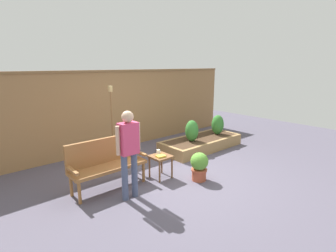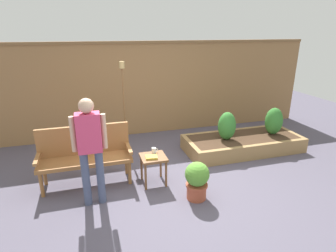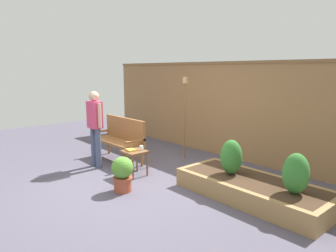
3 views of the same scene
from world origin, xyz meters
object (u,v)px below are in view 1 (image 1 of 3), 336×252
at_px(side_table, 161,160).
at_px(tiki_torch, 111,111).
at_px(garden_bench, 106,160).
at_px(shrub_near_bench, 192,131).
at_px(person_by_bench, 129,147).
at_px(cup_on_table, 158,152).
at_px(shrub_far_corner, 218,125).
at_px(book_on_table, 161,156).
at_px(potted_boxwood, 199,165).

xyz_separation_m(side_table, tiki_torch, (-0.23, 1.53, 0.84)).
bearing_deg(garden_bench, side_table, -19.19).
distance_m(shrub_near_bench, person_by_bench, 2.84).
bearing_deg(shrub_near_bench, cup_on_table, -159.92).
xyz_separation_m(shrub_near_bench, person_by_bench, (-2.62, -1.02, 0.35)).
distance_m(shrub_far_corner, tiki_torch, 3.17).
height_order(book_on_table, tiki_torch, tiki_torch).
bearing_deg(cup_on_table, potted_boxwood, -57.57).
bearing_deg(side_table, tiki_torch, 98.58).
height_order(side_table, cup_on_table, cup_on_table).
height_order(book_on_table, shrub_far_corner, shrub_far_corner).
xyz_separation_m(shrub_far_corner, person_by_bench, (-3.71, -1.02, 0.35)).
bearing_deg(cup_on_table, tiki_torch, 101.08).
height_order(potted_boxwood, shrub_far_corner, shrub_far_corner).
relative_size(cup_on_table, person_by_bench, 0.07).
bearing_deg(tiki_torch, shrub_far_corner, -14.96).
bearing_deg(person_by_bench, garden_bench, 98.19).
xyz_separation_m(potted_boxwood, tiki_torch, (-0.74, 2.13, 0.92)).
bearing_deg(potted_boxwood, shrub_far_corner, 30.47).
bearing_deg(shrub_far_corner, shrub_near_bench, 180.00).
bearing_deg(potted_boxwood, garden_bench, 147.99).
bearing_deg(person_by_bench, tiki_torch, 68.62).
xyz_separation_m(side_table, shrub_near_bench, (1.68, 0.72, 0.19)).
bearing_deg(cup_on_table, side_table, -109.02).
height_order(garden_bench, side_table, garden_bench).
distance_m(shrub_near_bench, tiki_torch, 2.17).
height_order(book_on_table, person_by_bench, person_by_bench).
bearing_deg(shrub_near_bench, potted_boxwood, -131.35).
distance_m(cup_on_table, person_by_bench, 1.15).
bearing_deg(tiki_torch, garden_bench, -124.74).
relative_size(garden_bench, person_by_bench, 0.92).
bearing_deg(book_on_table, tiki_torch, 104.37).
relative_size(garden_bench, potted_boxwood, 2.47).
distance_m(side_table, shrub_far_corner, 2.87).
height_order(garden_bench, person_by_bench, person_by_bench).
height_order(shrub_far_corner, tiki_torch, tiki_torch).
height_order(cup_on_table, tiki_torch, tiki_torch).
xyz_separation_m(garden_bench, book_on_table, (0.99, -0.42, -0.05)).
distance_m(potted_boxwood, shrub_near_bench, 1.79).
xyz_separation_m(side_table, cup_on_table, (0.04, 0.13, 0.13)).
bearing_deg(tiki_torch, potted_boxwood, -70.88).
distance_m(side_table, tiki_torch, 1.75).
relative_size(shrub_near_bench, person_by_bench, 0.36).
relative_size(potted_boxwood, person_by_bench, 0.37).
distance_m(cup_on_table, potted_boxwood, 0.89).
bearing_deg(shrub_near_bench, person_by_bench, -158.74).
height_order(side_table, person_by_bench, person_by_bench).
bearing_deg(potted_boxwood, person_by_bench, 167.96).
distance_m(book_on_table, tiki_torch, 1.75).
height_order(potted_boxwood, person_by_bench, person_by_bench).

